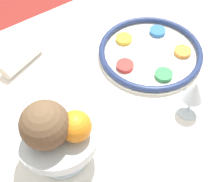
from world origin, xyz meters
TOP-DOWN VIEW (x-y plane):
  - ground_plane at (0.00, 0.00)m, footprint 8.00×8.00m
  - dining_table at (0.00, 0.00)m, footprint 1.50×0.87m
  - seder_plate at (-0.18, -0.02)m, footprint 0.34×0.34m
  - wine_glass at (-0.12, 0.21)m, footprint 0.07×0.07m
  - fruit_stand at (0.24, 0.12)m, footprint 0.20×0.20m
  - orange_fruit at (0.21, 0.16)m, footprint 0.07×0.07m
  - coconut at (0.27, 0.13)m, footprint 0.11×0.11m
  - napkin_roll at (0.18, -0.24)m, footprint 0.16×0.10m

SIDE VIEW (x-z plane):
  - ground_plane at x=0.00m, z-range 0.00..0.00m
  - dining_table at x=0.00m, z-range 0.00..0.76m
  - seder_plate at x=-0.18m, z-range 0.76..0.79m
  - napkin_roll at x=0.18m, z-range 0.76..0.81m
  - wine_glass at x=-0.12m, z-range 0.79..0.91m
  - fruit_stand at x=0.24m, z-range 0.80..0.92m
  - orange_fruit at x=0.21m, z-range 0.89..0.96m
  - coconut at x=0.27m, z-range 0.89..1.00m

